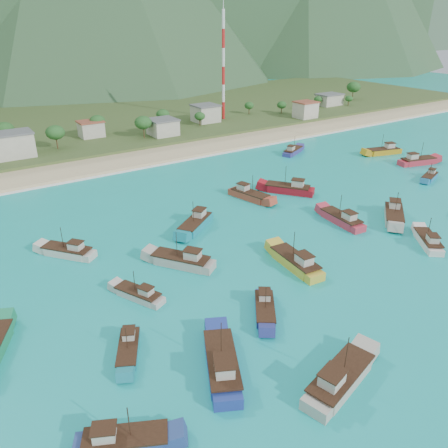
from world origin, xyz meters
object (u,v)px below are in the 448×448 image
radio_tower (223,67)px  boat_20 (129,349)px  boat_13 (342,220)px  boat_29 (394,215)px  boat_11 (195,224)px  boat_15 (417,161)px  boat_17 (249,196)px  boat_25 (296,263)px  boat_2 (222,366)px  boat_9 (430,177)px  boat_19 (124,442)px  boat_5 (139,295)px  boat_12 (265,309)px  boat_16 (293,151)px  boat_0 (68,252)px  boat_18 (339,380)px  boat_22 (182,261)px  boat_6 (428,241)px  boat_21 (383,151)px  boat_8 (288,189)px

radio_tower → boat_20: (-89.03, -111.25, -22.16)m
boat_13 → boat_29: boat_29 is taller
boat_11 → boat_15: size_ratio=0.91×
boat_17 → boat_25: (-12.67, -30.97, 0.07)m
boat_2 → boat_9: bearing=44.7°
boat_13 → boat_15: 54.02m
boat_11 → boat_19: boat_11 is taller
boat_13 → boat_20: size_ratio=1.33×
boat_5 → boat_12: boat_12 is taller
boat_16 → boat_25: (-48.42, -54.96, 0.18)m
boat_20 → boat_25: bearing=-145.3°
boat_0 → boat_18: bearing=-109.2°
boat_9 → boat_12: 79.34m
boat_9 → boat_16: bearing=1.2°
boat_5 → boat_9: (90.52, 8.20, -0.01)m
boat_5 → boat_22: boat_22 is taller
boat_6 → boat_22: size_ratio=0.83×
boat_5 → boat_6: bearing=-40.4°
boat_18 → boat_13: bearing=117.4°
radio_tower → boat_19: (-94.94, -124.32, -22.00)m
boat_6 → boat_22: 48.64m
boat_17 → boat_11: bearing=6.5°
radio_tower → boat_19: size_ratio=4.13×
boat_12 → boat_17: 46.28m
boat_15 → boat_18: boat_18 is taller
boat_5 → boat_29: size_ratio=0.78×
boat_2 → boat_13: bearing=52.5°
boat_6 → boat_19: boat_6 is taller
boat_16 → boat_17: (-35.75, -23.98, 0.12)m
boat_17 → boat_19: (-52.29, -48.35, -0.16)m
boat_0 → boat_15: bearing=-40.0°
boat_25 → boat_22: bearing=149.8°
boat_13 → boat_25: bearing=-153.0°
boat_5 → boat_22: (10.68, 5.16, 0.32)m
boat_12 → boat_25: size_ratio=0.74×
boat_0 → boat_6: boat_0 is taller
boat_0 → boat_22: boat_22 is taller
boat_12 → boat_17: boat_17 is taller
boat_5 → boat_9: boat_5 is taller
boat_17 → boat_2: bearing=36.8°
boat_0 → boat_25: size_ratio=0.83×
boat_11 → boat_9: bearing=-132.8°
boat_29 → boat_5: bearing=47.5°
boat_21 → boat_25: bearing=133.2°
boat_13 → boat_15: boat_15 is taller
boat_8 → boat_9: size_ratio=1.34×
boat_8 → boat_25: (-23.49, -28.76, -0.05)m
boat_8 → boat_13: boat_8 is taller
boat_12 → boat_18: size_ratio=0.71×
boat_29 → boat_21: bearing=-88.9°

